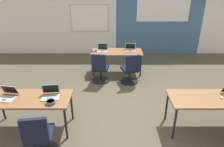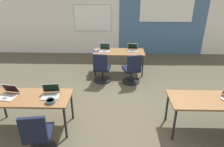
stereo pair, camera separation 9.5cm
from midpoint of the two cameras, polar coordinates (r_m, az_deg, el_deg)
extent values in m
plane|color=#4C4738|center=(4.80, 2.52, -10.47)|extent=(24.00, 24.00, 0.00)
cube|color=silver|center=(8.24, 2.29, 15.13)|extent=(10.00, 0.20, 2.80)
cube|color=#42668E|center=(8.33, 14.39, 14.52)|extent=(3.36, 0.01, 2.80)
cube|color=#B7B7BC|center=(8.18, -5.10, 15.23)|extent=(1.48, 0.02, 1.04)
cube|color=white|center=(8.17, -5.11, 15.23)|extent=(1.40, 0.02, 0.96)
cube|color=white|center=(8.26, 15.59, 18.41)|extent=(2.00, 0.02, 1.34)
cube|color=brown|center=(4.25, -21.65, -6.31)|extent=(1.60, 0.70, 0.04)
cylinder|color=black|center=(3.98, -12.30, -13.46)|extent=(0.04, 0.04, 0.68)
cylinder|color=black|center=(4.97, -27.68, -7.63)|extent=(0.04, 0.04, 0.68)
cylinder|color=black|center=(4.45, -10.59, -8.73)|extent=(0.04, 0.04, 0.68)
cube|color=brown|center=(4.33, 26.82, -6.69)|extent=(1.60, 0.70, 0.04)
cylinder|color=black|center=(4.03, 17.73, -13.60)|extent=(0.04, 0.04, 0.68)
cylinder|color=black|center=(4.50, 15.78, -8.92)|extent=(0.04, 0.04, 0.68)
cube|color=brown|center=(6.47, 2.37, 6.06)|extent=(1.60, 0.70, 0.04)
cylinder|color=black|center=(6.34, -4.36, 2.16)|extent=(0.04, 0.04, 0.68)
cylinder|color=black|center=(6.37, 9.02, 2.00)|extent=(0.04, 0.04, 0.68)
cylinder|color=black|center=(6.90, -3.89, 4.07)|extent=(0.04, 0.04, 0.68)
cylinder|color=black|center=(6.92, 8.44, 3.92)|extent=(0.04, 0.04, 0.68)
cube|color=#9E9EA3|center=(4.08, -16.28, -6.31)|extent=(0.36, 0.27, 0.02)
cube|color=#4C4C4F|center=(4.04, -16.42, -6.56)|extent=(0.10, 0.07, 0.00)
cube|color=#9E9EA3|center=(4.16, -16.13, -3.91)|extent=(0.34, 0.12, 0.21)
cube|color=black|center=(4.15, -16.14, -3.92)|extent=(0.30, 0.10, 0.18)
cylinder|color=black|center=(3.90, -18.62, -17.86)|extent=(0.06, 0.06, 0.34)
cube|color=black|center=(3.76, -19.07, -15.48)|extent=(0.50, 0.50, 0.08)
cube|color=black|center=(3.41, -20.50, -14.66)|extent=(0.40, 0.12, 0.46)
sphere|color=black|center=(4.19, -17.67, -17.63)|extent=(0.04, 0.04, 0.04)
cube|color=#9E9EA3|center=(6.49, 6.18, 6.27)|extent=(0.35, 0.26, 0.02)
cube|color=#4C4C4F|center=(6.44, 6.17, 6.22)|extent=(0.10, 0.07, 0.00)
cube|color=#9E9EA3|center=(6.61, 6.25, 7.61)|extent=(0.34, 0.12, 0.21)
cube|color=black|center=(6.60, 6.25, 7.61)|extent=(0.30, 0.10, 0.18)
cylinder|color=black|center=(6.10, 5.72, -2.20)|extent=(0.52, 0.52, 0.04)
cylinder|color=black|center=(6.01, 5.79, -0.58)|extent=(0.06, 0.06, 0.34)
cube|color=black|center=(5.93, 5.88, 1.25)|extent=(0.54, 0.54, 0.08)
cube|color=black|center=(5.61, 6.81, 2.79)|extent=(0.40, 0.16, 0.46)
sphere|color=black|center=(6.29, 5.05, -1.25)|extent=(0.04, 0.04, 0.04)
sphere|color=black|center=(6.11, 7.91, -2.26)|extent=(0.04, 0.04, 0.04)
sphere|color=black|center=(5.97, 3.91, -2.71)|extent=(0.04, 0.04, 0.04)
cube|color=silver|center=(4.37, -26.95, -6.00)|extent=(0.36, 0.28, 0.02)
cube|color=#4C4C4F|center=(4.34, -27.37, -6.21)|extent=(0.10, 0.07, 0.00)
cube|color=silver|center=(4.43, -26.03, -3.78)|extent=(0.34, 0.15, 0.21)
cube|color=black|center=(4.43, -26.07, -3.79)|extent=(0.31, 0.13, 0.18)
cube|color=silver|center=(6.45, -1.72, 6.29)|extent=(0.35, 0.26, 0.02)
cube|color=#4C4C4F|center=(6.40, -1.78, 6.23)|extent=(0.09, 0.07, 0.00)
cube|color=silver|center=(6.54, -1.58, 7.63)|extent=(0.33, 0.07, 0.22)
cube|color=black|center=(6.54, -1.58, 7.62)|extent=(0.30, 0.06, 0.19)
cube|color=navy|center=(6.49, -4.08, 6.29)|extent=(0.22, 0.19, 0.00)
ellipsoid|color=#B2B2B7|center=(6.49, -4.08, 6.45)|extent=(0.08, 0.11, 0.03)
cylinder|color=black|center=(6.15, -2.23, -1.84)|extent=(0.52, 0.52, 0.04)
cylinder|color=black|center=(6.07, -2.26, -0.23)|extent=(0.06, 0.06, 0.34)
cube|color=black|center=(5.98, -2.29, 1.59)|extent=(0.50, 0.50, 0.08)
cube|color=black|center=(5.65, -2.85, 3.13)|extent=(0.40, 0.12, 0.46)
sphere|color=black|center=(6.35, -1.80, -0.89)|extent=(0.04, 0.04, 0.04)
sphere|color=black|center=(6.05, -0.30, -2.28)|extent=(0.04, 0.04, 0.04)
sphere|color=black|center=(6.13, -4.40, -1.96)|extent=(0.04, 0.04, 0.04)
ellipsoid|color=silver|center=(4.40, 29.13, -6.20)|extent=(0.06, 0.10, 0.03)
cylinder|color=#3D6070|center=(3.90, -16.24, -7.55)|extent=(0.17, 0.17, 0.05)
torus|color=#3D6070|center=(3.89, -16.28, -7.20)|extent=(0.18, 0.18, 0.02)
cylinder|color=gold|center=(3.89, -16.27, -7.28)|extent=(0.14, 0.14, 0.01)
camera|label=1|loc=(0.05, -89.42, 0.27)|focal=32.57mm
camera|label=2|loc=(0.05, 90.58, -0.27)|focal=32.57mm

